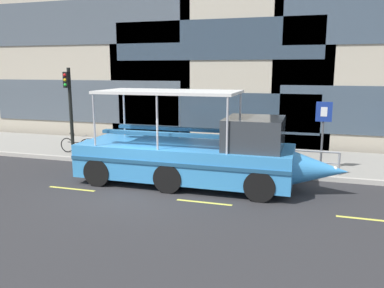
# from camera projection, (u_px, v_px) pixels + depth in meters

# --- Properties ---
(ground_plane) EXTENTS (120.00, 120.00, 0.00)m
(ground_plane) POSITION_uv_depth(u_px,v_px,m) (141.00, 191.00, 13.30)
(ground_plane) COLOR #2B2B2D
(sidewalk) EXTENTS (32.00, 4.80, 0.18)m
(sidewalk) POSITION_uv_depth(u_px,v_px,m) (189.00, 154.00, 18.54)
(sidewalk) COLOR gray
(sidewalk) RESTS_ON ground_plane
(curb_edge) EXTENTS (32.00, 0.18, 0.18)m
(curb_edge) POSITION_uv_depth(u_px,v_px,m) (172.00, 167.00, 16.20)
(curb_edge) COLOR #B2ADA3
(curb_edge) RESTS_ON ground_plane
(lane_centreline) EXTENTS (25.80, 0.12, 0.01)m
(lane_centreline) POSITION_uv_depth(u_px,v_px,m) (134.00, 195.00, 12.80)
(lane_centreline) COLOR #DBD64C
(lane_centreline) RESTS_ON ground_plane
(curb_guardrail) EXTENTS (10.88, 0.09, 0.89)m
(curb_guardrail) POSITION_uv_depth(u_px,v_px,m) (201.00, 151.00, 16.05)
(curb_guardrail) COLOR gray
(curb_guardrail) RESTS_ON sidewalk
(traffic_light_pole) EXTENTS (0.24, 0.46, 4.00)m
(traffic_light_pole) POSITION_uv_depth(u_px,v_px,m) (69.00, 102.00, 17.93)
(traffic_light_pole) COLOR black
(traffic_light_pole) RESTS_ON sidewalk
(parking_sign) EXTENTS (0.60, 0.12, 2.72)m
(parking_sign) POSITION_uv_depth(u_px,v_px,m) (323.00, 124.00, 14.85)
(parking_sign) COLOR #4C4F54
(parking_sign) RESTS_ON sidewalk
(leaned_bicycle) EXTENTS (1.74, 0.46, 0.96)m
(leaned_bicycle) POSITION_uv_depth(u_px,v_px,m) (77.00, 145.00, 18.35)
(leaned_bicycle) COLOR black
(leaned_bicycle) RESTS_ON sidewalk
(duck_tour_boat) EXTENTS (9.58, 2.68, 3.37)m
(duck_tour_boat) POSITION_uv_depth(u_px,v_px,m) (199.00, 155.00, 13.80)
(duck_tour_boat) COLOR #388CD1
(duck_tour_boat) RESTS_ON ground_plane
(pedestrian_near_bow) EXTENTS (0.23, 0.42, 1.50)m
(pedestrian_near_bow) POSITION_uv_depth(u_px,v_px,m) (275.00, 144.00, 15.87)
(pedestrian_near_bow) COLOR #47423D
(pedestrian_near_bow) RESTS_ON sidewalk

